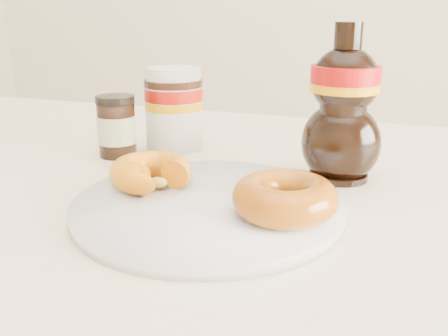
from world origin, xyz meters
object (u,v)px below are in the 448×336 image
(plate, at_px, (208,206))
(syrup_bottle, at_px, (343,104))
(dining_table, at_px, (192,247))
(donut_whole, at_px, (285,198))
(nutella_jar, at_px, (174,105))
(dark_jar, at_px, (117,127))
(donut_bitten, at_px, (151,172))

(plate, distance_m, syrup_bottle, 0.22)
(dining_table, bearing_deg, donut_whole, -31.53)
(plate, bearing_deg, donut_whole, -8.81)
(donut_whole, height_order, nutella_jar, nutella_jar)
(donut_whole, relative_size, syrup_bottle, 0.54)
(donut_whole, distance_m, syrup_bottle, 0.19)
(nutella_jar, bearing_deg, dining_table, -59.18)
(dining_table, relative_size, syrup_bottle, 7.20)
(plate, height_order, syrup_bottle, syrup_bottle)
(syrup_bottle, relative_size, dark_jar, 2.16)
(plate, bearing_deg, nutella_jar, 122.53)
(donut_whole, bearing_deg, plate, 171.19)
(syrup_bottle, bearing_deg, plate, -125.80)
(dining_table, height_order, donut_whole, donut_whole)
(donut_whole, xyz_separation_m, dark_jar, (-0.29, 0.17, 0.01))
(dining_table, height_order, plate, plate)
(donut_bitten, xyz_separation_m, dark_jar, (-0.13, 0.14, 0.01))
(dining_table, relative_size, donut_bitten, 14.82)
(donut_whole, height_order, dark_jar, dark_jar)
(donut_whole, bearing_deg, nutella_jar, 133.86)
(syrup_bottle, bearing_deg, dining_table, -151.62)
(donut_bitten, relative_size, nutella_jar, 0.76)
(donut_bitten, relative_size, syrup_bottle, 0.49)
(plate, bearing_deg, syrup_bottle, 54.20)
(dining_table, xyz_separation_m, syrup_bottle, (0.17, 0.09, 0.18))
(plate, height_order, nutella_jar, nutella_jar)
(dining_table, bearing_deg, dark_jar, 150.56)
(dining_table, xyz_separation_m, donut_whole, (0.14, -0.08, 0.12))
(syrup_bottle, bearing_deg, nutella_jar, 166.29)
(donut_bitten, xyz_separation_m, donut_whole, (0.16, -0.03, 0.00))
(donut_bitten, height_order, dark_jar, dark_jar)
(donut_whole, bearing_deg, syrup_bottle, 79.92)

